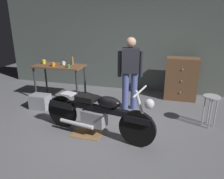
# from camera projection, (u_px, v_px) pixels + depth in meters

# --- Properties ---
(ground_plane) EXTENTS (12.00, 12.00, 0.00)m
(ground_plane) POSITION_uv_depth(u_px,v_px,m) (104.00, 134.00, 4.01)
(ground_plane) COLOR slate
(back_wall) EXTENTS (8.00, 0.12, 3.10)m
(back_wall) POSITION_uv_depth(u_px,v_px,m) (133.00, 37.00, 6.07)
(back_wall) COLOR #56605B
(back_wall) RESTS_ON ground_plane
(workbench) EXTENTS (1.30, 0.64, 0.90)m
(workbench) POSITION_uv_depth(u_px,v_px,m) (59.00, 70.00, 5.55)
(workbench) COLOR brown
(workbench) RESTS_ON ground_plane
(motorcycle) EXTENTS (2.17, 0.71, 1.00)m
(motorcycle) POSITION_uv_depth(u_px,v_px,m) (97.00, 113.00, 3.82)
(motorcycle) COLOR black
(motorcycle) RESTS_ON ground_plane
(person_standing) EXTENTS (0.56, 0.30, 1.67)m
(person_standing) POSITION_uv_depth(u_px,v_px,m) (130.00, 71.00, 4.84)
(person_standing) COLOR #4C5795
(person_standing) RESTS_ON ground_plane
(shop_stool) EXTENTS (0.32, 0.32, 0.64)m
(shop_stool) POSITION_uv_depth(u_px,v_px,m) (211.00, 103.00, 4.15)
(shop_stool) COLOR #B2B2B7
(shop_stool) RESTS_ON ground_plane
(wooden_dresser) EXTENTS (0.80, 0.47, 1.10)m
(wooden_dresser) POSITION_uv_depth(u_px,v_px,m) (181.00, 79.00, 5.58)
(wooden_dresser) COLOR brown
(wooden_dresser) RESTS_ON ground_plane
(drip_tray) EXTENTS (0.56, 0.40, 0.01)m
(drip_tray) POSITION_uv_depth(u_px,v_px,m) (87.00, 133.00, 4.02)
(drip_tray) COLOR olive
(drip_tray) RESTS_ON ground_plane
(storage_bin) EXTENTS (0.44, 0.32, 0.34)m
(storage_bin) POSITION_uv_depth(u_px,v_px,m) (40.00, 101.00, 5.10)
(storage_bin) COLOR gray
(storage_bin) RESTS_ON ground_plane
(mug_yellow_tall) EXTENTS (0.12, 0.09, 0.11)m
(mug_yellow_tall) POSITION_uv_depth(u_px,v_px,m) (44.00, 62.00, 5.68)
(mug_yellow_tall) COLOR yellow
(mug_yellow_tall) RESTS_ON workbench
(mug_green_speckled) EXTENTS (0.11, 0.08, 0.09)m
(mug_green_speckled) POSITION_uv_depth(u_px,v_px,m) (68.00, 66.00, 5.23)
(mug_green_speckled) COLOR #3D7F4C
(mug_green_speckled) RESTS_ON workbench
(mug_orange_travel) EXTENTS (0.12, 0.09, 0.10)m
(mug_orange_travel) POSITION_uv_depth(u_px,v_px,m) (53.00, 64.00, 5.38)
(mug_orange_travel) COLOR orange
(mug_orange_travel) RESTS_ON workbench
(mug_white_ceramic) EXTENTS (0.11, 0.08, 0.09)m
(mug_white_ceramic) POSITION_uv_depth(u_px,v_px,m) (63.00, 63.00, 5.56)
(mug_white_ceramic) COLOR white
(mug_white_ceramic) RESTS_ON workbench
(bottle) EXTENTS (0.06, 0.06, 0.24)m
(bottle) POSITION_uv_depth(u_px,v_px,m) (72.00, 61.00, 5.57)
(bottle) COLOR olive
(bottle) RESTS_ON workbench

